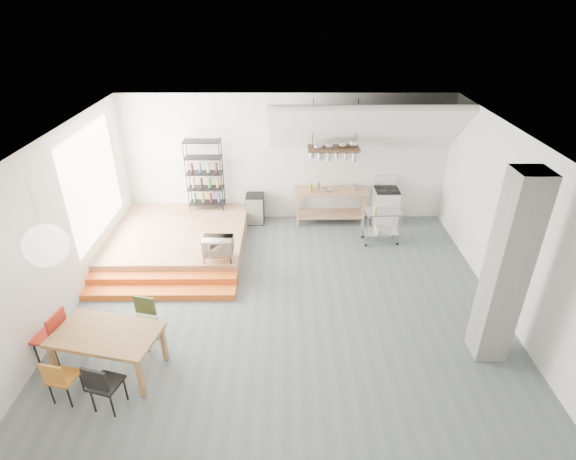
{
  "coord_description": "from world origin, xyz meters",
  "views": [
    {
      "loc": [
        -0.01,
        -7.12,
        5.33
      ],
      "look_at": [
        0.03,
        0.8,
        1.06
      ],
      "focal_mm": 28.0,
      "sensor_mm": 36.0,
      "label": 1
    }
  ],
  "objects_px": {
    "rolling_cart": "(382,222)",
    "mini_fridge": "(255,209)",
    "stove": "(385,206)",
    "dining_table": "(107,337)"
  },
  "relations": [
    {
      "from": "stove",
      "to": "dining_table",
      "type": "xyz_separation_m",
      "value": [
        -5.24,
        -5.05,
        0.19
      ]
    },
    {
      "from": "dining_table",
      "to": "rolling_cart",
      "type": "distance_m",
      "value": 6.41
    },
    {
      "from": "stove",
      "to": "mini_fridge",
      "type": "distance_m",
      "value": 3.3
    },
    {
      "from": "dining_table",
      "to": "rolling_cart",
      "type": "relative_size",
      "value": 2.05
    },
    {
      "from": "dining_table",
      "to": "mini_fridge",
      "type": "relative_size",
      "value": 2.28
    },
    {
      "from": "stove",
      "to": "mini_fridge",
      "type": "relative_size",
      "value": 1.55
    },
    {
      "from": "rolling_cart",
      "to": "mini_fridge",
      "type": "relative_size",
      "value": 1.11
    },
    {
      "from": "stove",
      "to": "rolling_cart",
      "type": "distance_m",
      "value": 1.03
    },
    {
      "from": "stove",
      "to": "dining_table",
      "type": "bearing_deg",
      "value": -136.07
    },
    {
      "from": "dining_table",
      "to": "mini_fridge",
      "type": "height_order",
      "value": "mini_fridge"
    }
  ]
}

